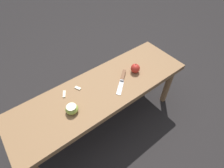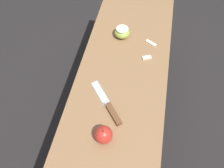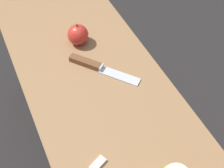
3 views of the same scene
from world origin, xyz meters
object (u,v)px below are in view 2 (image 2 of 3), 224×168
at_px(wooden_bench, 121,84).
at_px(apple_cut, 122,32).
at_px(apple_whole, 103,135).
at_px(knife, 110,108).

height_order(wooden_bench, apple_cut, apple_cut).
bearing_deg(apple_cut, apple_whole, -177.18).
bearing_deg(knife, apple_whole, 141.79).
xyz_separation_m(knife, apple_cut, (0.44, 0.02, 0.02)).
bearing_deg(wooden_bench, knife, 172.91).
bearing_deg(wooden_bench, apple_whole, 176.56).
bearing_deg(apple_cut, wooden_bench, -170.20).
bearing_deg(knife, wooden_bench, -46.70).
xyz_separation_m(wooden_bench, knife, (-0.17, 0.02, 0.07)).
bearing_deg(apple_cut, knife, -176.76).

